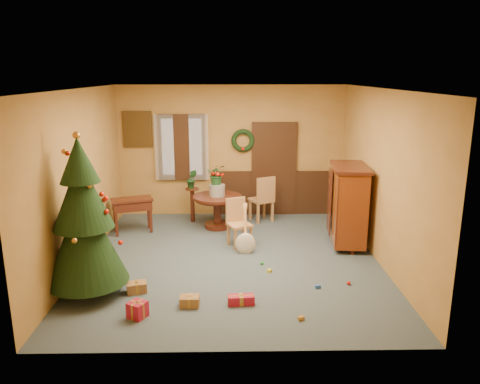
{
  "coord_description": "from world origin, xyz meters",
  "views": [
    {
      "loc": [
        -0.01,
        -7.56,
        3.15
      ],
      "look_at": [
        0.14,
        0.4,
        1.11
      ],
      "focal_mm": 35.0,
      "sensor_mm": 36.0,
      "label": 1
    }
  ],
  "objects_px": {
    "christmas_tree": "(84,220)",
    "sideboard": "(348,203)",
    "dining_table": "(217,205)",
    "writing_desk": "(132,207)",
    "chair_near": "(238,221)"
  },
  "relations": [
    {
      "from": "christmas_tree",
      "to": "sideboard",
      "type": "height_order",
      "value": "christmas_tree"
    },
    {
      "from": "dining_table",
      "to": "christmas_tree",
      "type": "distance_m",
      "value": 3.55
    },
    {
      "from": "dining_table",
      "to": "writing_desk",
      "type": "bearing_deg",
      "value": -171.02
    },
    {
      "from": "dining_table",
      "to": "writing_desk",
      "type": "height_order",
      "value": "writing_desk"
    },
    {
      "from": "dining_table",
      "to": "chair_near",
      "type": "bearing_deg",
      "value": -68.11
    },
    {
      "from": "chair_near",
      "to": "dining_table",
      "type": "bearing_deg",
      "value": 111.89
    },
    {
      "from": "dining_table",
      "to": "christmas_tree",
      "type": "bearing_deg",
      "value": -120.8
    },
    {
      "from": "christmas_tree",
      "to": "writing_desk",
      "type": "distance_m",
      "value": 2.8
    },
    {
      "from": "chair_near",
      "to": "christmas_tree",
      "type": "height_order",
      "value": "christmas_tree"
    },
    {
      "from": "christmas_tree",
      "to": "writing_desk",
      "type": "xyz_separation_m",
      "value": [
        0.09,
        2.73,
        -0.6
      ]
    },
    {
      "from": "dining_table",
      "to": "chair_near",
      "type": "height_order",
      "value": "chair_near"
    },
    {
      "from": "chair_near",
      "to": "sideboard",
      "type": "bearing_deg",
      "value": -0.57
    },
    {
      "from": "dining_table",
      "to": "writing_desk",
      "type": "distance_m",
      "value": 1.72
    },
    {
      "from": "dining_table",
      "to": "chair_near",
      "type": "relative_size",
      "value": 1.12
    },
    {
      "from": "chair_near",
      "to": "writing_desk",
      "type": "xyz_separation_m",
      "value": [
        -2.11,
        0.76,
        0.05
      ]
    }
  ]
}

